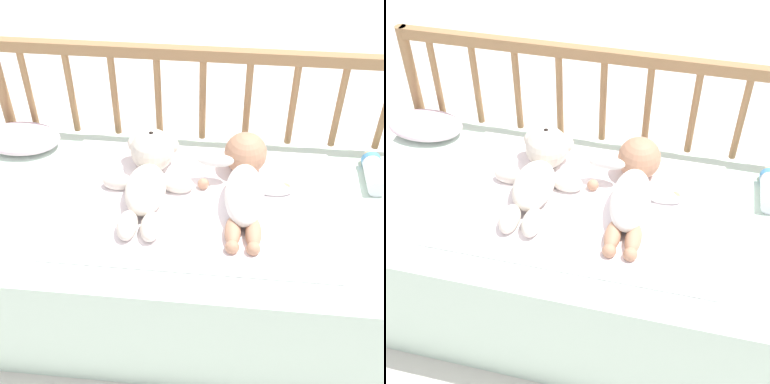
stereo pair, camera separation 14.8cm
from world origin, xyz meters
TOP-DOWN VIEW (x-y plane):
  - ground_plane at (0.00, 0.00)m, footprint 12.00×12.00m
  - crib_mattress at (0.00, 0.00)m, footprint 1.33×0.64m
  - crib_rail at (0.00, 0.34)m, footprint 1.33×0.04m
  - blanket at (0.01, 0.02)m, footprint 0.79×0.51m
  - teddy_bear at (-0.14, 0.09)m, footprint 0.27×0.40m
  - baby at (0.14, 0.08)m, footprint 0.28×0.42m
  - baby_bottle at (0.53, 0.19)m, footprint 0.06×0.17m
  - small_pillow at (-0.57, 0.24)m, footprint 0.25×0.16m

SIDE VIEW (x-z plane):
  - ground_plane at x=0.00m, z-range 0.00..0.00m
  - crib_mattress at x=0.00m, z-range 0.00..0.42m
  - blanket at x=0.01m, z-range 0.42..0.43m
  - baby_bottle at x=0.53m, z-range 0.42..0.48m
  - small_pillow at x=-0.57m, z-range 0.42..0.48m
  - baby at x=0.14m, z-range 0.41..0.54m
  - teddy_bear at x=-0.14m, z-range 0.41..0.54m
  - crib_rail at x=0.00m, z-range 0.17..0.91m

